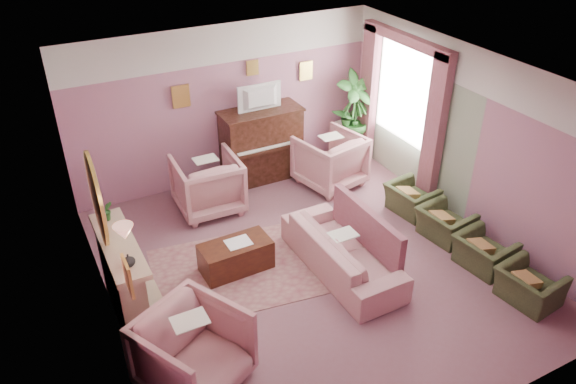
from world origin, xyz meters
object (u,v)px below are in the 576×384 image
floral_armchair_left (207,182)px  olive_chair_c (446,220)px  coffee_table (236,256)px  olive_chair_d (412,195)px  television (261,96)px  floral_armchair_front (193,348)px  olive_chair_a (530,282)px  piano (261,145)px  olive_chair_b (485,248)px  side_table (345,142)px  floral_armchair_right (330,158)px  sofa (342,245)px

floral_armchair_left → olive_chair_c: (2.93, -2.47, -0.20)m
coffee_table → olive_chair_d: bearing=0.8°
television → floral_armchair_left: size_ratio=0.76×
floral_armchair_front → olive_chair_a: bearing=-10.0°
piano → olive_chair_c: (1.67, -3.04, -0.32)m
television → coffee_table: television is taller
floral_armchair_left → olive_chair_b: 4.41m
floral_armchair_front → television: bearing=55.2°
olive_chair_a → olive_chair_d: bearing=90.0°
coffee_table → side_table: 3.92m
floral_armchair_front → side_table: (4.44, 3.84, -0.18)m
television → floral_armchair_front: 4.82m
floral_armchair_front → olive_chair_d: 4.68m
olive_chair_b → olive_chair_a: bearing=-90.0°
olive_chair_b → side_table: side_table is taller
olive_chair_b → olive_chair_d: bearing=90.0°
floral_armchair_left → floral_armchair_front: same height
floral_armchair_right → olive_chair_d: floral_armchair_right is taller
sofa → floral_armchair_left: size_ratio=2.02×
olive_chair_a → olive_chair_d: size_ratio=1.00×
floral_armchair_left → side_table: bearing=9.5°
piano → television: size_ratio=1.75×
floral_armchair_left → floral_armchair_right: same height
coffee_table → olive_chair_c: olive_chair_c is taller
olive_chair_a → olive_chair_c: size_ratio=1.00×
piano → television: 0.95m
television → olive_chair_b: size_ratio=1.05×
floral_armchair_left → floral_armchair_front: 3.63m
coffee_table → floral_armchair_right: size_ratio=0.95×
floral_armchair_right → side_table: floral_armchair_right is taller
television → olive_chair_c: bearing=-60.7°
olive_chair_b → floral_armchair_left: bearing=131.7°
television → olive_chair_b: bearing=-66.3°
olive_chair_b → side_table: size_ratio=1.09×
olive_chair_c → floral_armchair_front: bearing=-168.7°
sofa → television: bearing=87.0°
side_table → sofa: bearing=-123.4°
olive_chair_d → olive_chair_c: bearing=-90.0°
floral_armchair_right → olive_chair_a: 3.96m
olive_chair_b → olive_chair_d: size_ratio=1.00×
floral_armchair_right → olive_chair_c: size_ratio=1.39×
olive_chair_c → floral_armchair_right: bearing=107.5°
floral_armchair_right → olive_chair_b: 3.15m
floral_armchair_front → olive_chair_b: 4.36m
television → floral_armchair_front: bearing=-124.8°
sofa → olive_chair_a: size_ratio=2.81×
coffee_table → floral_armchair_right: floral_armchair_right is taller
floral_armchair_front → coffee_table: bearing=54.1°
television → olive_chair_a: (1.67, -4.63, -1.27)m
olive_chair_a → olive_chair_c: same height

